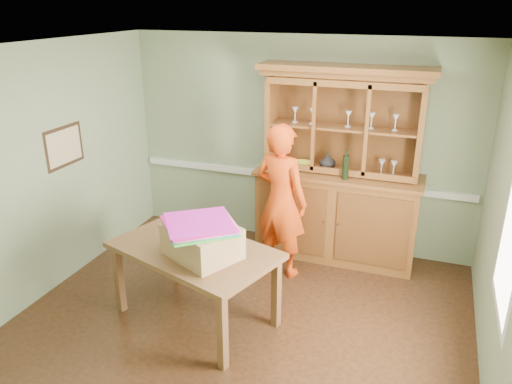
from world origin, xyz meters
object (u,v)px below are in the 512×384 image
at_px(china_hutch, 338,194).
at_px(person, 281,201).
at_px(dining_table, 194,256).
at_px(cardboard_box, 202,241).

height_order(china_hutch, person, china_hutch).
relative_size(dining_table, person, 1.01).
xyz_separation_m(china_hutch, cardboard_box, (-0.90, -1.95, 0.12)).
bearing_deg(cardboard_box, dining_table, 143.85).
distance_m(china_hutch, dining_table, 2.12).
bearing_deg(dining_table, cardboard_box, -17.93).
distance_m(dining_table, person, 1.33).
xyz_separation_m(dining_table, cardboard_box, (0.15, -0.11, 0.25)).
height_order(cardboard_box, person, person).
bearing_deg(china_hutch, person, -130.78).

